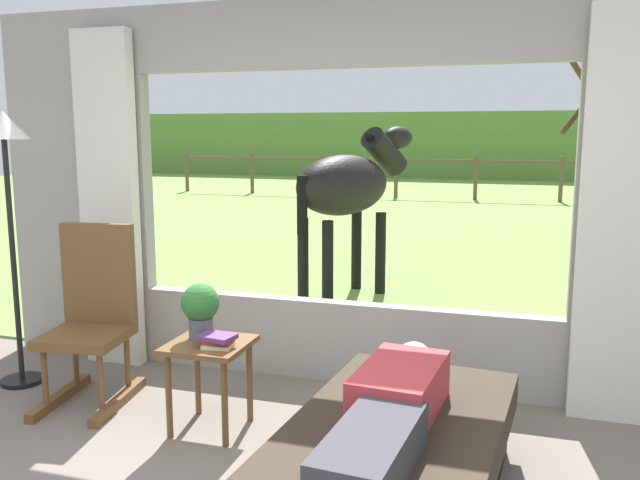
{
  "coord_description": "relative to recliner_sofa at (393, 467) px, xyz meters",
  "views": [
    {
      "loc": [
        1.16,
        -1.95,
        1.7
      ],
      "look_at": [
        0.0,
        1.8,
        1.05
      ],
      "focal_mm": 37.1,
      "sensor_mm": 36.0,
      "label": 1
    }
  ],
  "objects": [
    {
      "name": "back_wall_with_window",
      "position": [
        -0.66,
        1.5,
        1.03
      ],
      "size": [
        5.2,
        0.12,
        2.55
      ],
      "color": "#9E998E",
      "rests_on": "ground_plane"
    },
    {
      "name": "curtain_panel_left",
      "position": [
        -2.35,
        1.36,
        0.98
      ],
      "size": [
        0.44,
        0.1,
        2.4
      ],
      "primitive_type": "cube",
      "color": "silver",
      "rests_on": "ground_plane"
    },
    {
      "name": "curtain_panel_right",
      "position": [
        1.03,
        1.36,
        0.98
      ],
      "size": [
        0.44,
        0.1,
        2.4
      ],
      "primitive_type": "cube",
      "color": "silver",
      "rests_on": "ground_plane"
    },
    {
      "name": "outdoor_pasture_lawn",
      "position": [
        -0.66,
        12.4,
        -0.21
      ],
      "size": [
        36.0,
        21.68,
        0.02
      ],
      "primitive_type": "cube",
      "color": "#759E47",
      "rests_on": "ground_plane"
    },
    {
      "name": "distant_hill_ridge",
      "position": [
        -0.66,
        22.24,
        0.98
      ],
      "size": [
        36.0,
        2.0,
        2.4
      ],
      "primitive_type": "cube",
      "color": "#5D853B",
      "rests_on": "ground_plane"
    },
    {
      "name": "recliner_sofa",
      "position": [
        0.0,
        0.0,
        0.0
      ],
      "size": [
        1.04,
        1.77,
        0.42
      ],
      "rotation": [
        0.0,
        0.0,
        -0.08
      ],
      "color": "black",
      "rests_on": "ground_plane"
    },
    {
      "name": "reclining_person",
      "position": [
        -0.0,
        -0.05,
        0.3
      ],
      "size": [
        0.39,
        1.44,
        0.22
      ],
      "rotation": [
        0.0,
        0.0,
        -0.08
      ],
      "color": "#B23338",
      "rests_on": "recliner_sofa"
    },
    {
      "name": "rocking_chair",
      "position": [
        -2.07,
        0.73,
        0.33
      ],
      "size": [
        0.55,
        0.74,
        1.12
      ],
      "rotation": [
        0.0,
        0.0,
        0.14
      ],
      "color": "brown",
      "rests_on": "ground_plane"
    },
    {
      "name": "side_table",
      "position": [
        -1.16,
        0.53,
        0.21
      ],
      "size": [
        0.44,
        0.44,
        0.52
      ],
      "color": "brown",
      "rests_on": "ground_plane"
    },
    {
      "name": "potted_plant",
      "position": [
        -1.24,
        0.59,
        0.48
      ],
      "size": [
        0.22,
        0.22,
        0.32
      ],
      "color": "#4C5156",
      "rests_on": "side_table"
    },
    {
      "name": "book_stack",
      "position": [
        -1.08,
        0.47,
        0.34
      ],
      "size": [
        0.21,
        0.17,
        0.07
      ],
      "color": "beige",
      "rests_on": "side_table"
    },
    {
      "name": "floor_lamp_left",
      "position": [
        -2.72,
        0.8,
        1.26
      ],
      "size": [
        0.32,
        0.32,
        1.83
      ],
      "color": "black",
      "rests_on": "ground_plane"
    },
    {
      "name": "horse",
      "position": [
        -1.18,
        3.7,
        0.94
      ],
      "size": [
        1.08,
        1.78,
        1.73
      ],
      "rotation": [
        0.0,
        0.0,
        -0.43
      ],
      "color": "black",
      "rests_on": "outdoor_pasture_lawn"
    },
    {
      "name": "pasture_tree",
      "position": [
        1.56,
        8.45,
        1.14
      ],
      "size": [
        1.11,
        1.13,
        2.86
      ],
      "color": "#4C3823",
      "rests_on": "outdoor_pasture_lawn"
    },
    {
      "name": "pasture_fence_line",
      "position": [
        -0.66,
        14.11,
        0.53
      ],
      "size": [
        16.1,
        0.1,
        1.1
      ],
      "color": "brown",
      "rests_on": "outdoor_pasture_lawn"
    }
  ]
}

